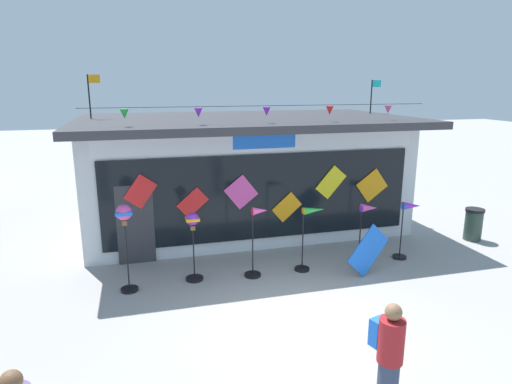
# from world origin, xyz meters

# --- Properties ---
(ground_plane) EXTENTS (80.00, 80.00, 0.00)m
(ground_plane) POSITION_xyz_m (0.00, 0.00, 0.00)
(ground_plane) COLOR #9E9B99
(kite_shop_building) EXTENTS (9.56, 5.83, 4.63)m
(kite_shop_building) POSITION_xyz_m (0.42, 6.12, 1.74)
(kite_shop_building) COLOR silver
(kite_shop_building) RESTS_ON ground_plane
(wind_spinner_far_left) EXTENTS (0.37, 0.37, 1.95)m
(wind_spinner_far_left) POSITION_xyz_m (-3.07, 2.22, 1.50)
(wind_spinner_far_left) COLOR black
(wind_spinner_far_left) RESTS_ON ground_plane
(wind_spinner_left) EXTENTS (0.40, 0.40, 1.61)m
(wind_spinner_left) POSITION_xyz_m (-1.63, 2.40, 1.11)
(wind_spinner_left) COLOR black
(wind_spinner_left) RESTS_ON ground_plane
(wind_spinner_center_left) EXTENTS (0.55, 0.39, 1.67)m
(wind_spinner_center_left) POSITION_xyz_m (-0.19, 2.25, 0.94)
(wind_spinner_center_left) COLOR black
(wind_spinner_center_left) RESTS_ON ground_plane
(wind_spinner_center_right) EXTENTS (0.73, 0.36, 1.58)m
(wind_spinner_center_right) POSITION_xyz_m (1.12, 2.27, 1.02)
(wind_spinner_center_right) COLOR black
(wind_spinner_center_right) RESTS_ON ground_plane
(wind_spinner_right) EXTENTS (0.61, 0.36, 1.50)m
(wind_spinner_right) POSITION_xyz_m (2.66, 2.40, 1.00)
(wind_spinner_right) COLOR black
(wind_spinner_right) RESTS_ON ground_plane
(wind_spinner_far_right) EXTENTS (0.66, 0.35, 1.49)m
(wind_spinner_far_right) POSITION_xyz_m (3.81, 2.32, 1.02)
(wind_spinner_far_right) COLOR black
(wind_spinner_far_right) RESTS_ON ground_plane
(person_near_camera) EXTENTS (0.37, 0.48, 1.68)m
(person_near_camera) POSITION_xyz_m (0.29, -2.55, 0.89)
(person_near_camera) COLOR #333D56
(person_near_camera) RESTS_ON ground_plane
(trash_bin) EXTENTS (0.52, 0.52, 0.92)m
(trash_bin) POSITION_xyz_m (6.46, 3.00, 0.47)
(trash_bin) COLOR #2D4238
(trash_bin) RESTS_ON ground_plane
(display_kite_on_ground) EXTENTS (1.19, 0.30, 1.19)m
(display_kite_on_ground) POSITION_xyz_m (2.35, 1.65, 0.60)
(display_kite_on_ground) COLOR blue
(display_kite_on_ground) RESTS_ON ground_plane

